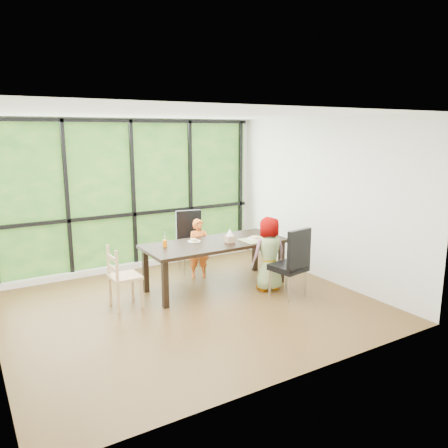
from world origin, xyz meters
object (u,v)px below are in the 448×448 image
Objects in this scene: orange_cup at (165,243)px; tissue_box at (230,239)px; chair_window_leather at (192,242)px; chair_interior_leather at (288,262)px; green_cup at (270,234)px; plate_far at (194,241)px; plate_near at (255,239)px; child_older at (269,254)px; dining_table at (215,265)px; child_toddler at (199,249)px; chair_end_beech at (125,277)px.

tissue_box is at bearing -15.75° from orange_cup.
chair_window_leather and chair_interior_leather have the same top height.
orange_cup is 1.75m from green_cup.
plate_far is 1.00m from plate_near.
tissue_box is (-0.49, 0.40, 0.22)m from child_older.
orange_cup is at bearing 167.12° from plate_near.
orange_cup is (-0.80, 0.15, 0.43)m from dining_table.
tissue_box is (0.19, -0.13, 0.43)m from dining_table.
child_older is 9.27× the size of tissue_box.
green_cup is at bearing -113.65° from chair_interior_leather.
chair_window_leather is 1.59m from child_older.
chair_window_leather reaches higher than green_cup.
green_cup is at bearing -12.17° from plate_near.
child_toddler is at bearing 138.01° from green_cup.
chair_window_leather is 8.50× the size of tissue_box.
chair_end_beech is at bearing 176.68° from tissue_box.
plate_near is at bearing -95.14° from chair_end_beech.
child_toddler is at bearing -69.31° from chair_end_beech.
chair_window_leather is 1.00× the size of chair_interior_leather.
child_older is at bearing -85.26° from plate_near.
chair_window_leather is 1.84m from chair_end_beech.
child_toddler reaches higher than tissue_box.
chair_end_beech is 0.81m from orange_cup.
child_toddler reaches higher than dining_table.
orange_cup is (-1.45, 0.33, 0.04)m from plate_near.
plate_far is (-1.01, 1.13, 0.22)m from chair_interior_leather.
plate_near is (0.65, -0.76, 0.25)m from child_toddler.
green_cup is 0.72m from tissue_box.
chair_end_beech is 1.73m from tissue_box.
chair_window_leather is at bearing 96.99° from tissue_box.
child_older is (-0.05, 0.40, 0.05)m from chair_interior_leather.
chair_interior_leather is at bearing 104.40° from child_older.
dining_table is 0.51m from plate_far.
tissue_box is (1.70, -0.10, 0.35)m from chair_end_beech.
chair_window_leather reaches higher than tissue_box.
chair_interior_leather is 1.06× the size of child_toddler.
child_toddler reaches higher than plate_near.
green_cup is at bearing -96.01° from chair_end_beech.
plate_far is at bearing 144.70° from tissue_box.
child_toddler is 1.30m from child_older.
chair_window_leather is at bearing 117.83° from plate_near.
plate_near is at bearing -93.48° from chair_interior_leather.
dining_table is 17.99× the size of tissue_box.
orange_cup is at bearing -44.94° from chair_interior_leather.
chair_window_leather is at bearing 125.72° from green_cup.
chair_end_beech is 3.31× the size of plate_near.
chair_window_leather reaches higher than orange_cup.
dining_table is 0.95m from chair_window_leather.
orange_cup reaches higher than plate_far.
chair_end_beech is 8.58× the size of orange_cup.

